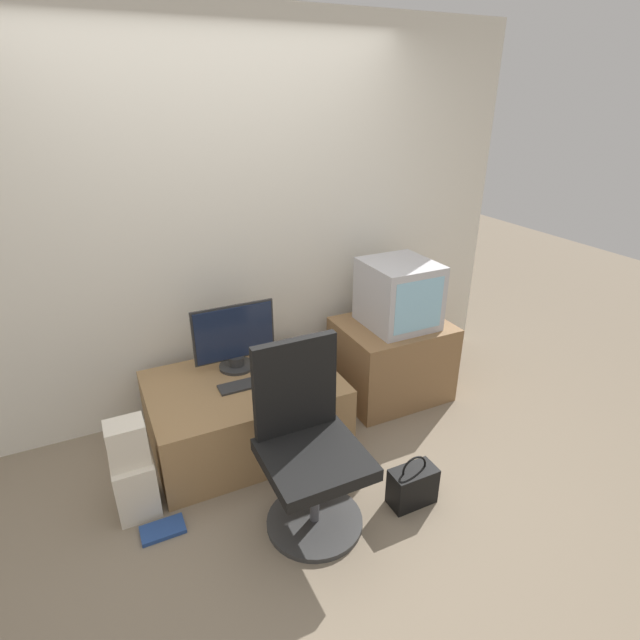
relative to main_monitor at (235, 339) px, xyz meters
The scene contains 13 objects.
ground_plane 1.18m from the main_monitor, 86.02° to the right, with size 12.00×12.00×0.00m, color #7F705B.
wall_back 0.73m from the main_monitor, 79.28° to the left, with size 4.40×0.05×2.60m.
desk 0.48m from the main_monitor, 96.03° to the right, with size 1.18×0.84×0.46m.
side_stand 1.22m from the main_monitor, ahead, with size 0.77×0.63×0.59m.
main_monitor is the anchor object (origin of this frame).
keyboard 0.32m from the main_monitor, 97.45° to the right, with size 0.31×0.12×0.01m.
mouse 0.34m from the main_monitor, 51.58° to the right, with size 0.06×0.03×0.02m.
crt_tv 1.19m from the main_monitor, ahead, with size 0.46×0.49×0.46m.
office_chair 0.98m from the main_monitor, 85.00° to the right, with size 0.52×0.52×1.01m.
cardboard_box_lower 1.03m from the main_monitor, 146.33° to the right, with size 0.21×0.25×0.33m.
cardboard_box_upper 0.93m from the main_monitor, 146.33° to the right, with size 0.20×0.16×0.24m.
handbag 1.40m from the main_monitor, 60.18° to the right, with size 0.26×0.14×0.32m.
book 1.18m from the main_monitor, 132.52° to the right, with size 0.23×0.13×0.02m.
Camera 1 is at (-0.82, -1.85, 2.12)m, focal length 28.00 mm.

